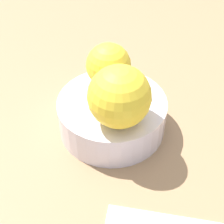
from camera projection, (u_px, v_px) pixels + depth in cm
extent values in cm
cube|color=#997551|center=(112.00, 132.00, 51.11)|extent=(110.00, 110.00, 2.00)
cylinder|color=silver|center=(112.00, 125.00, 50.15)|extent=(9.57, 9.57, 0.80)
cylinder|color=silver|center=(112.00, 115.00, 48.67)|extent=(15.44, 15.44, 5.12)
sphere|color=yellow|center=(119.00, 97.00, 41.47)|extent=(8.06, 8.06, 8.06)
sphere|color=yellow|center=(108.00, 65.00, 47.64)|extent=(6.43, 6.43, 6.43)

